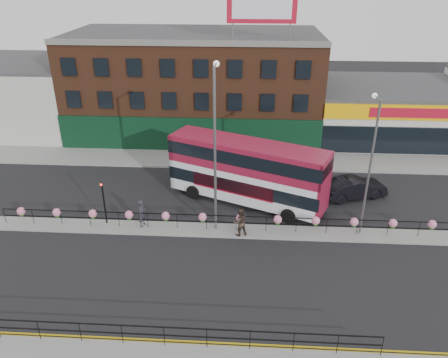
# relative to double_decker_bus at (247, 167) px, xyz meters

# --- Properties ---
(ground) EXTENTS (120.00, 120.00, 0.00)m
(ground) POSITION_rel_double_decker_bus_xyz_m (-1.64, -4.23, -2.96)
(ground) COLOR black
(ground) RESTS_ON ground
(north_pavement) EXTENTS (60.00, 4.00, 0.15)m
(north_pavement) POSITION_rel_double_decker_bus_xyz_m (-1.64, 7.77, -2.89)
(north_pavement) COLOR gray
(north_pavement) RESTS_ON ground
(median) EXTENTS (60.00, 1.60, 0.15)m
(median) POSITION_rel_double_decker_bus_xyz_m (-1.64, -4.23, -2.89)
(median) COLOR gray
(median) RESTS_ON ground
(yellow_line_inner) EXTENTS (60.00, 0.10, 0.01)m
(yellow_line_inner) POSITION_rel_double_decker_bus_xyz_m (-1.64, -13.93, -2.95)
(yellow_line_inner) COLOR gold
(yellow_line_inner) RESTS_ON ground
(yellow_line_outer) EXTENTS (60.00, 0.10, 0.01)m
(yellow_line_outer) POSITION_rel_double_decker_bus_xyz_m (-1.64, -14.11, -2.95)
(yellow_line_outer) COLOR gold
(yellow_line_outer) RESTS_ON ground
(brick_building) EXTENTS (25.00, 12.21, 10.30)m
(brick_building) POSITION_rel_double_decker_bus_xyz_m (-5.64, 15.73, 2.17)
(brick_building) COLOR brown
(brick_building) RESTS_ON ground
(supermarket) EXTENTS (15.00, 12.25, 5.30)m
(supermarket) POSITION_rel_double_decker_bus_xyz_m (14.36, 15.67, -0.31)
(supermarket) COLOR silver
(supermarket) RESTS_ON ground
(warehouse_west) EXTENTS (15.50, 12.00, 7.30)m
(warehouse_west) POSITION_rel_double_decker_bus_xyz_m (-25.89, 15.77, 0.69)
(warehouse_west) COLOR #BABAB5
(warehouse_west) RESTS_ON ground
(billboard) EXTENTS (6.00, 0.29, 4.40)m
(billboard) POSITION_rel_double_decker_bus_xyz_m (0.86, 10.76, 10.22)
(billboard) COLOR #AF0F25
(billboard) RESTS_ON brick_building
(median_railing) EXTENTS (30.04, 0.56, 1.23)m
(median_railing) POSITION_rel_double_decker_bus_xyz_m (-1.64, -4.23, -1.91)
(median_railing) COLOR black
(median_railing) RESTS_ON median
(south_railing) EXTENTS (20.04, 0.05, 1.12)m
(south_railing) POSITION_rel_double_decker_bus_xyz_m (-3.64, -14.33, -2.00)
(south_railing) COLOR black
(south_railing) RESTS_ON south_pavement
(double_decker_bus) EXTENTS (12.01, 7.37, 4.82)m
(double_decker_bus) POSITION_rel_double_decker_bus_xyz_m (0.00, 0.00, 0.00)
(double_decker_bus) COLOR white
(double_decker_bus) RESTS_ON ground
(car) EXTENTS (4.79, 6.04, 1.64)m
(car) POSITION_rel_double_decker_bus_xyz_m (8.28, 1.27, -2.14)
(car) COLOR black
(car) RESTS_ON ground
(pedestrian_a) EXTENTS (1.00, 0.90, 1.94)m
(pedestrian_a) POSITION_rel_double_decker_bus_xyz_m (-7.04, -4.02, -1.84)
(pedestrian_a) COLOR #27262F
(pedestrian_a) RESTS_ON median
(pedestrian_b) EXTENTS (1.41, 1.33, 1.96)m
(pedestrian_b) POSITION_rel_double_decker_bus_xyz_m (-0.38, -4.77, -1.83)
(pedestrian_b) COLOR #392B24
(pedestrian_b) RESTS_ON median
(lamp_column_west) EXTENTS (0.39, 1.92, 10.91)m
(lamp_column_west) POSITION_rel_double_decker_bus_xyz_m (-2.04, -3.80, 3.66)
(lamp_column_west) COLOR slate
(lamp_column_west) RESTS_ON median
(lamp_column_east) EXTENTS (0.33, 1.60, 9.14)m
(lamp_column_east) POSITION_rel_double_decker_bus_xyz_m (7.61, -3.80, 2.60)
(lamp_column_east) COLOR slate
(lamp_column_east) RESTS_ON median
(traffic_light_median) EXTENTS (0.15, 0.28, 3.65)m
(traffic_light_median) POSITION_rel_double_decker_bus_xyz_m (-9.64, -3.84, -0.49)
(traffic_light_median) COLOR black
(traffic_light_median) RESTS_ON median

